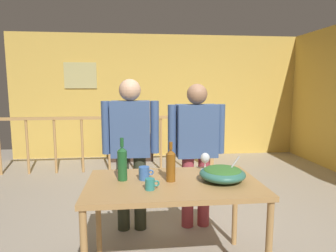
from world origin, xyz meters
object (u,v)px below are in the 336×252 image
Objects in this scene: tv_console at (131,147)px; wine_glass at (205,159)px; wine_bottle_amber at (171,165)px; framed_picture at (80,75)px; salad_bowl at (222,173)px; person_standing_right at (196,144)px; flat_screen_tv at (131,125)px; stair_railing at (136,135)px; mug_teal at (150,184)px; mug_blue at (144,173)px; person_standing_left at (131,143)px; wine_bottle_green at (122,163)px; serving_table at (173,191)px.

wine_glass is (0.73, -3.54, 0.63)m from tv_console.
framed_picture is at bearing 109.07° from wine_bottle_amber.
framed_picture is 2.06× the size of wine_bottle_amber.
wine_bottle_amber is (-0.41, 0.04, 0.07)m from salad_bowl.
framed_picture reaches higher than person_standing_right.
wine_bottle_amber is at bearing -84.26° from flat_screen_tv.
person_standing_right is at bearing -61.80° from framed_picture.
mug_teal is at bearing -88.14° from stair_railing.
stair_railing is at bearing 91.30° from mug_blue.
stair_railing is at bearing -89.72° from person_standing_left.
wine_bottle_green is 0.20m from mug_blue.
serving_table is 0.47m from wine_bottle_green.
mug_blue is (0.17, -3.72, 0.10)m from flat_screen_tv.
salad_bowl is at bearing -66.16° from framed_picture.
wine_glass is 0.84m from person_standing_left.
wine_glass is at bearing 20.87° from mug_blue.
flat_screen_tv is at bearing 101.72° from salad_bowl.
wine_bottle_amber is 0.23m from mug_blue.
tv_console is 4.04m from mug_teal.
mug_blue reaches higher than mug_teal.
salad_bowl is at bearing 91.52° from person_standing_right.
serving_table is at bearing -18.53° from mug_blue.
wine_glass is 0.60m from mug_blue.
serving_table is 0.28m from mug_teal.
wine_bottle_green is 0.71m from person_standing_left.
mug_blue is (-0.56, -0.21, -0.05)m from wine_glass.
serving_table is 11.22× the size of mug_blue.
stair_railing is at bearing 102.95° from wine_glass.
stair_railing is 2.78× the size of serving_table.
salad_bowl reaches higher than mug_blue.
framed_picture is 5.40× the size of mug_blue.
mug_teal is 0.24m from mug_blue.
wine_bottle_amber reaches higher than salad_bowl.
stair_railing is 2.24m from person_standing_left.
mug_blue is 0.92m from person_standing_right.
wine_bottle_green is 0.22× the size of person_standing_left.
flat_screen_tv is at bearing 92.98° from mug_teal.
wine_bottle_green is (1.03, -4.04, -0.84)m from framed_picture.
wine_bottle_amber reaches higher than stair_railing.
person_standing_left is (0.05, -3.04, 0.69)m from tv_console.
tv_console is at bearing 95.69° from wine_bottle_amber.
flat_screen_tv is 3.82m from serving_table.
tv_console is 3.67m from wine_glass.
tv_console is at bearing -15.60° from framed_picture.
serving_table is 8.56× the size of wine_glass.
wine_bottle_green is (-0.80, 0.11, 0.08)m from salad_bowl.
framed_picture is 1.80× the size of salad_bowl.
mug_teal is at bearing 101.03° from person_standing_left.
stair_railing is 0.81m from flat_screen_tv.
mug_teal is (-0.17, -0.18, -0.09)m from wine_bottle_amber.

